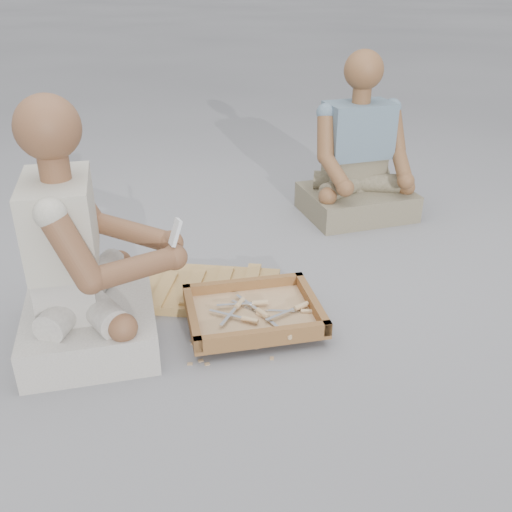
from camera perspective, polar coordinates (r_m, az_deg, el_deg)
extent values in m
plane|color=gray|center=(2.37, 0.85, -8.19)|extent=(60.00, 60.00, 0.00)
cube|color=olive|center=(2.67, -4.71, -3.42)|extent=(0.73, 0.60, 0.04)
cube|color=brown|center=(2.42, -0.28, -6.00)|extent=(0.55, 0.44, 0.02)
cube|color=brown|center=(2.57, -1.22, -2.93)|extent=(0.55, 0.04, 0.05)
cube|color=brown|center=(2.23, 0.80, -8.01)|extent=(0.55, 0.04, 0.05)
cube|color=brown|center=(2.46, 5.62, -4.59)|extent=(0.04, 0.44, 0.05)
cube|color=brown|center=(2.37, -6.42, -5.96)|extent=(0.04, 0.44, 0.05)
cube|color=tan|center=(2.41, -0.28, -5.76)|extent=(0.48, 0.38, 0.01)
cube|color=silver|center=(2.35, -2.74, -6.03)|extent=(0.10, 0.13, 0.00)
cylinder|color=tan|center=(2.44, -1.64, -4.73)|extent=(0.06, 0.07, 0.02)
cube|color=silver|center=(2.34, 1.34, -6.45)|extent=(0.07, 0.14, 0.00)
cylinder|color=tan|center=(2.27, 2.95, -7.72)|extent=(0.05, 0.07, 0.02)
cube|color=silver|center=(2.37, -3.06, -5.81)|extent=(0.13, 0.10, 0.00)
cylinder|color=tan|center=(2.33, -0.61, -6.39)|extent=(0.07, 0.06, 0.02)
cube|color=silver|center=(2.43, -2.19, -4.85)|extent=(0.15, 0.03, 0.00)
cylinder|color=tan|center=(2.44, 0.39, -4.68)|extent=(0.07, 0.03, 0.02)
cube|color=silver|center=(2.36, 2.47, -5.83)|extent=(0.14, 0.07, 0.00)
cylinder|color=tan|center=(2.42, 4.54, -5.00)|extent=(0.07, 0.05, 0.02)
cube|color=silver|center=(2.42, 2.71, -5.50)|extent=(0.15, 0.05, 0.00)
cylinder|color=tan|center=(2.42, 5.33, -5.57)|extent=(0.07, 0.04, 0.02)
cube|color=silver|center=(2.45, -0.91, -4.63)|extent=(0.08, 0.14, 0.00)
cylinder|color=tan|center=(2.37, 0.68, -5.74)|extent=(0.05, 0.07, 0.02)
cube|color=silver|center=(2.44, -1.15, -5.08)|extent=(0.10, 0.13, 0.00)
cylinder|color=tan|center=(2.38, 0.78, -6.03)|extent=(0.06, 0.07, 0.02)
cube|color=tan|center=(2.26, -5.55, -10.38)|extent=(0.02, 0.02, 0.00)
cube|color=tan|center=(2.35, -6.24, -8.73)|extent=(0.02, 0.02, 0.00)
cube|color=tan|center=(2.66, -7.25, -4.06)|extent=(0.02, 0.02, 0.00)
cube|color=tan|center=(2.24, -6.62, -10.67)|extent=(0.02, 0.02, 0.00)
cube|color=tan|center=(2.26, 1.60, -10.19)|extent=(0.02, 0.02, 0.00)
cube|color=tan|center=(2.37, -6.37, -8.39)|extent=(0.02, 0.02, 0.00)
cube|color=tan|center=(2.57, 5.18, -5.14)|extent=(0.02, 0.02, 0.00)
cube|color=tan|center=(2.24, -4.90, -10.71)|extent=(0.02, 0.02, 0.00)
cube|color=tan|center=(2.31, 0.11, -9.13)|extent=(0.02, 0.02, 0.00)
cube|color=tan|center=(2.52, 5.10, -5.84)|extent=(0.02, 0.02, 0.00)
cube|color=#BBB7AE|center=(2.43, -16.16, -6.16)|extent=(0.52, 0.65, 0.16)
cube|color=#BBB7AE|center=(2.34, -18.31, -2.61)|extent=(0.23, 0.36, 0.20)
cube|color=#B6AEA2|center=(2.23, -18.99, 3.29)|extent=(0.25, 0.40, 0.33)
sphere|color=brown|center=(2.12, -20.12, 11.99)|extent=(0.23, 0.23, 0.23)
sphere|color=brown|center=(2.35, -8.49, 1.31)|extent=(0.10, 0.10, 0.10)
sphere|color=brown|center=(2.23, -8.15, -0.11)|extent=(0.10, 0.10, 0.10)
cube|color=gray|center=(3.55, 9.99, 5.36)|extent=(0.67, 0.55, 0.16)
cube|color=gray|center=(3.55, 9.75, 8.36)|extent=(0.36, 0.25, 0.19)
cube|color=slate|center=(3.47, 10.16, 12.30)|extent=(0.41, 0.27, 0.32)
sphere|color=brown|center=(3.39, 10.73, 17.82)|extent=(0.22, 0.22, 0.22)
sphere|color=brown|center=(3.41, 14.75, 7.28)|extent=(0.10, 0.10, 0.10)
sphere|color=brown|center=(3.23, 8.92, 6.74)|extent=(0.10, 0.10, 0.10)
cube|color=silver|center=(2.18, -8.07, 2.35)|extent=(0.06, 0.06, 0.10)
cube|color=black|center=(2.18, -8.08, 2.58)|extent=(0.02, 0.04, 0.03)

